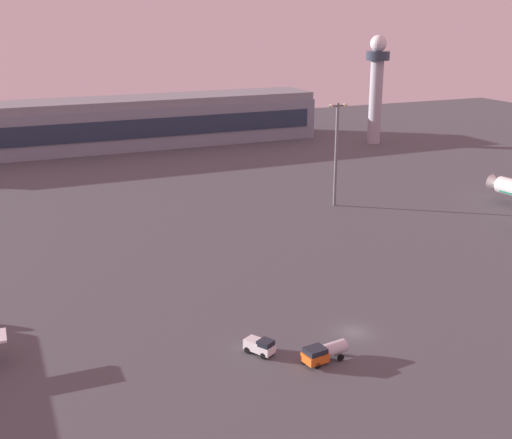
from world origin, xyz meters
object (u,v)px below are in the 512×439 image
Objects in this scene: fuel_truck at (324,352)px; baggage_tractor at (260,346)px; apron_light_central at (336,148)px; control_tower at (376,82)px.

baggage_tractor is at bearing 44.57° from fuel_truck.
control_tower is at bearing 50.37° from apron_light_central.
fuel_truck is 1.43× the size of baggage_tractor.
baggage_tractor is 0.19× the size of apron_light_central.
control_tower is 157.34m from baggage_tractor.
apron_light_central is (45.37, 58.54, 12.75)m from baggage_tractor.
apron_light_central reaches higher than fuel_truck.
fuel_truck is at bearing 113.02° from baggage_tractor.
baggage_tractor is (-6.83, 5.24, -0.19)m from fuel_truck.
control_tower is 8.03× the size of baggage_tractor.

